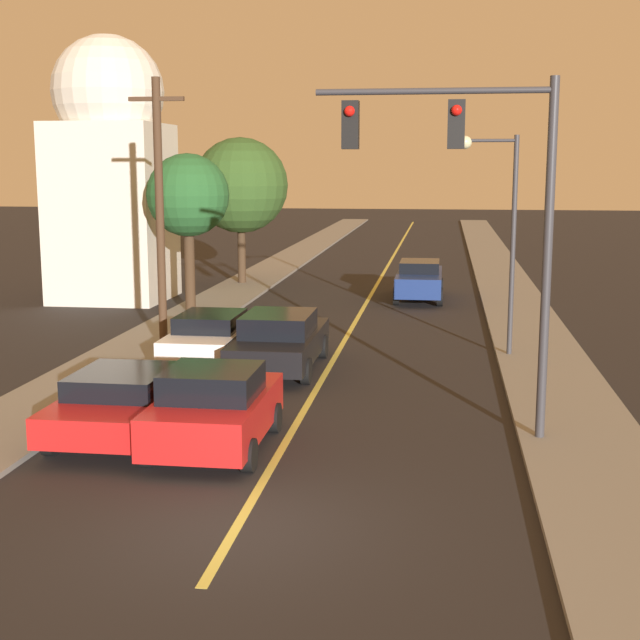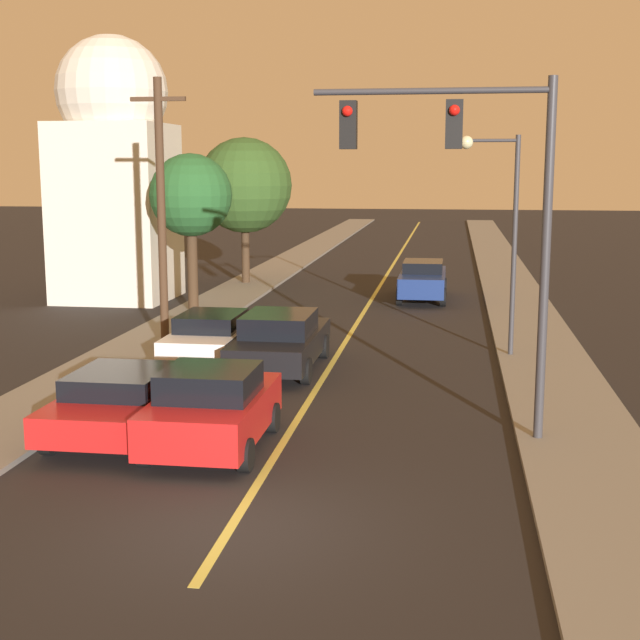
{
  "view_description": "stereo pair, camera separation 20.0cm",
  "coord_description": "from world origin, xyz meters",
  "px_view_note": "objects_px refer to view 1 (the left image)",
  "views": [
    {
      "loc": [
        2.97,
        -12.29,
        5.34
      ],
      "look_at": [
        0.0,
        9.03,
        1.6
      ],
      "focal_mm": 50.0,
      "sensor_mm": 36.0,
      "label": 1
    },
    {
      "loc": [
        3.17,
        -12.27,
        5.34
      ],
      "look_at": [
        0.0,
        9.03,
        1.6
      ],
      "focal_mm": 50.0,
      "sensor_mm": 36.0,
      "label": 2
    }
  ],
  "objects_px": {
    "car_near_lane_second": "(280,340)",
    "tree_left_far": "(241,186)",
    "car_far_oncoming": "(419,279)",
    "streetlamp_right": "(499,212)",
    "car_outer_lane_second": "(212,336)",
    "domed_building_left": "(111,165)",
    "car_outer_lane_front": "(126,399)",
    "traffic_signal_mast": "(476,186)",
    "tree_left_near": "(188,196)",
    "car_near_lane_front": "(214,408)",
    "utility_pole_left": "(160,209)"
  },
  "relations": [
    {
      "from": "car_outer_lane_front",
      "to": "car_near_lane_second",
      "type": "bearing_deg",
      "value": 72.15
    },
    {
      "from": "car_near_lane_second",
      "to": "tree_left_far",
      "type": "distance_m",
      "value": 17.57
    },
    {
      "from": "car_outer_lane_second",
      "to": "streetlamp_right",
      "type": "distance_m",
      "value": 8.58
    },
    {
      "from": "car_near_lane_front",
      "to": "traffic_signal_mast",
      "type": "relative_size",
      "value": 0.56
    },
    {
      "from": "utility_pole_left",
      "to": "tree_left_far",
      "type": "height_order",
      "value": "utility_pole_left"
    },
    {
      "from": "car_outer_lane_front",
      "to": "tree_left_far",
      "type": "bearing_deg",
      "value": 97.06
    },
    {
      "from": "car_outer_lane_second",
      "to": "domed_building_left",
      "type": "height_order",
      "value": "domed_building_left"
    },
    {
      "from": "car_far_oncoming",
      "to": "streetlamp_right",
      "type": "bearing_deg",
      "value": 102.73
    },
    {
      "from": "car_outer_lane_second",
      "to": "tree_left_near",
      "type": "bearing_deg",
      "value": 110.13
    },
    {
      "from": "car_outer_lane_second",
      "to": "streetlamp_right",
      "type": "xyz_separation_m",
      "value": [
        7.7,
        1.77,
        3.33
      ]
    },
    {
      "from": "utility_pole_left",
      "to": "car_outer_lane_front",
      "type": "bearing_deg",
      "value": -77.23
    },
    {
      "from": "car_near_lane_front",
      "to": "utility_pole_left",
      "type": "relative_size",
      "value": 0.5
    },
    {
      "from": "utility_pole_left",
      "to": "car_near_lane_second",
      "type": "bearing_deg",
      "value": -28.13
    },
    {
      "from": "car_outer_lane_second",
      "to": "car_outer_lane_front",
      "type": "bearing_deg",
      "value": -90.0
    },
    {
      "from": "car_outer_lane_second",
      "to": "car_far_oncoming",
      "type": "xyz_separation_m",
      "value": [
        5.28,
        12.5,
        0.09
      ]
    },
    {
      "from": "car_near_lane_front",
      "to": "tree_left_far",
      "type": "height_order",
      "value": "tree_left_far"
    },
    {
      "from": "car_near_lane_front",
      "to": "car_outer_lane_front",
      "type": "distance_m",
      "value": 2.08
    },
    {
      "from": "car_outer_lane_second",
      "to": "car_far_oncoming",
      "type": "distance_m",
      "value": 13.57
    },
    {
      "from": "car_far_oncoming",
      "to": "car_near_lane_second",
      "type": "bearing_deg",
      "value": 75.85
    },
    {
      "from": "traffic_signal_mast",
      "to": "utility_pole_left",
      "type": "xyz_separation_m",
      "value": [
        -8.66,
        7.57,
        -0.85
      ]
    },
    {
      "from": "car_far_oncoming",
      "to": "domed_building_left",
      "type": "distance_m",
      "value": 13.07
    },
    {
      "from": "streetlamp_right",
      "to": "car_outer_lane_front",
      "type": "bearing_deg",
      "value": -132.16
    },
    {
      "from": "utility_pole_left",
      "to": "streetlamp_right",
      "type": "bearing_deg",
      "value": 1.71
    },
    {
      "from": "domed_building_left",
      "to": "utility_pole_left",
      "type": "bearing_deg",
      "value": -61.93
    },
    {
      "from": "car_near_lane_front",
      "to": "streetlamp_right",
      "type": "xyz_separation_m",
      "value": [
        5.72,
        9.14,
        3.26
      ]
    },
    {
      "from": "car_outer_lane_front",
      "to": "car_outer_lane_second",
      "type": "distance_m",
      "value": 6.74
    },
    {
      "from": "traffic_signal_mast",
      "to": "domed_building_left",
      "type": "distance_m",
      "value": 21.81
    },
    {
      "from": "car_far_oncoming",
      "to": "traffic_signal_mast",
      "type": "relative_size",
      "value": 0.72
    },
    {
      "from": "car_outer_lane_front",
      "to": "car_far_oncoming",
      "type": "distance_m",
      "value": 19.94
    },
    {
      "from": "car_outer_lane_front",
      "to": "traffic_signal_mast",
      "type": "height_order",
      "value": "traffic_signal_mast"
    },
    {
      "from": "car_outer_lane_front",
      "to": "utility_pole_left",
      "type": "relative_size",
      "value": 0.6
    },
    {
      "from": "car_outer_lane_front",
      "to": "car_far_oncoming",
      "type": "xyz_separation_m",
      "value": [
        5.28,
        19.23,
        0.09
      ]
    },
    {
      "from": "car_outer_lane_front",
      "to": "tree_left_near",
      "type": "xyz_separation_m",
      "value": [
        -2.9,
        14.65,
        3.52
      ]
    },
    {
      "from": "car_outer_lane_front",
      "to": "streetlamp_right",
      "type": "relative_size",
      "value": 0.77
    },
    {
      "from": "car_outer_lane_second",
      "to": "tree_left_near",
      "type": "distance_m",
      "value": 9.14
    },
    {
      "from": "car_near_lane_front",
      "to": "streetlamp_right",
      "type": "height_order",
      "value": "streetlamp_right"
    },
    {
      "from": "car_far_oncoming",
      "to": "tree_left_near",
      "type": "xyz_separation_m",
      "value": [
        -8.18,
        -4.58,
        3.43
      ]
    },
    {
      "from": "car_near_lane_front",
      "to": "tree_left_far",
      "type": "bearing_deg",
      "value": 101.63
    },
    {
      "from": "car_far_oncoming",
      "to": "utility_pole_left",
      "type": "xyz_separation_m",
      "value": [
        -7.14,
        -11.01,
        3.28
      ]
    },
    {
      "from": "car_outer_lane_second",
      "to": "domed_building_left",
      "type": "relative_size",
      "value": 0.44
    },
    {
      "from": "car_far_oncoming",
      "to": "traffic_signal_mast",
      "type": "distance_m",
      "value": 19.1
    },
    {
      "from": "car_outer_lane_front",
      "to": "traffic_signal_mast",
      "type": "relative_size",
      "value": 0.68
    },
    {
      "from": "traffic_signal_mast",
      "to": "utility_pole_left",
      "type": "distance_m",
      "value": 11.54
    },
    {
      "from": "car_near_lane_second",
      "to": "car_far_oncoming",
      "type": "height_order",
      "value": "car_far_oncoming"
    },
    {
      "from": "car_near_lane_front",
      "to": "car_outer_lane_second",
      "type": "xyz_separation_m",
      "value": [
        -1.99,
        7.37,
        -0.07
      ]
    },
    {
      "from": "car_outer_lane_front",
      "to": "domed_building_left",
      "type": "distance_m",
      "value": 19.48
    },
    {
      "from": "utility_pole_left",
      "to": "tree_left_far",
      "type": "xyz_separation_m",
      "value": [
        -0.95,
        14.44,
        0.35
      ]
    },
    {
      "from": "car_near_lane_front",
      "to": "tree_left_near",
      "type": "bearing_deg",
      "value": 107.73
    },
    {
      "from": "streetlamp_right",
      "to": "tree_left_far",
      "type": "relative_size",
      "value": 0.93
    },
    {
      "from": "car_outer_lane_front",
      "to": "traffic_signal_mast",
      "type": "distance_m",
      "value": 8.03
    }
  ]
}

